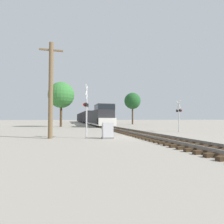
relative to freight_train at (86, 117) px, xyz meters
The scene contains 9 objects.
ground_plane 48.27m from the freight_train, 90.00° to the right, with size 400.00×400.00×0.00m, color gray.
rail_track_bed 48.27m from the freight_train, 90.00° to the right, with size 2.60×160.00×0.31m.
freight_train is the anchor object (origin of this frame).
crossing_signal_near 48.71m from the freight_train, 96.04° to the right, with size 0.53×1.01×4.20m.
crossing_signal_far 44.67m from the freight_train, 82.05° to the right, with size 0.41×1.01×3.64m.
relay_cabinet 49.15m from the freight_train, 94.13° to the right, with size 0.88×0.59×1.22m.
utility_pole 48.51m from the freight_train, 99.30° to the right, with size 1.80×0.34×7.53m.
tree_far_right 29.18m from the freight_train, 105.45° to the right, with size 4.89×4.89×8.47m.
tree_mid_background 21.44m from the freight_train, 60.25° to the right, with size 4.39×4.39×8.51m.
Camera 1 is at (-6.57, -13.91, 1.53)m, focal length 28.00 mm.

